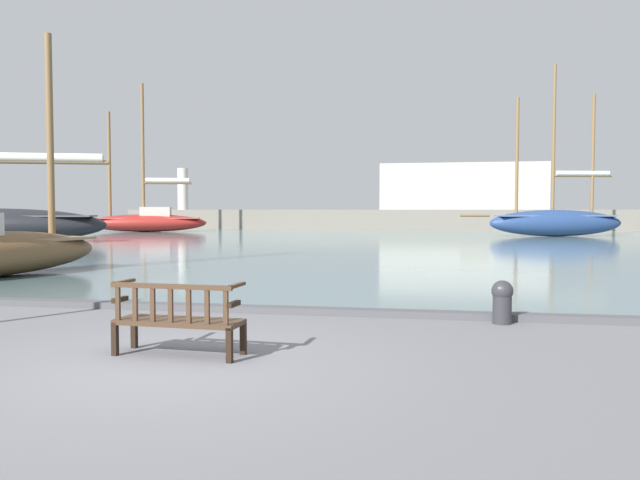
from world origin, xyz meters
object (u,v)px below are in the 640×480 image
Objects in this scene: park_bench at (178,318)px; mooring_bollard at (502,300)px; sailboat_distant_harbor at (147,219)px; sailboat_mid_starboard at (556,220)px.

park_bench is 2.34× the size of mooring_bollard.
sailboat_distant_harbor is 30.79m from sailboat_mid_starboard.
sailboat_mid_starboard is 33.99m from mooring_bollard.
park_bench is at bearing -144.40° from mooring_bollard.
sailboat_distant_harbor is at bearing 123.24° from mooring_bollard.
mooring_bollard is (23.84, -36.39, -0.70)m from sailboat_distant_harbor.
park_bench is 44.03m from sailboat_distant_harbor.
sailboat_distant_harbor is at bearing 174.24° from sailboat_mid_starboard.
park_bench is 0.14× the size of sailboat_mid_starboard.
park_bench is 37.94m from sailboat_mid_starboard.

